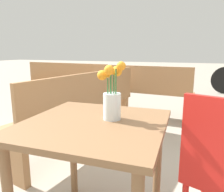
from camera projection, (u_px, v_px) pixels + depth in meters
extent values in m
cube|color=brown|center=(94.00, 124.00, 1.16)|extent=(0.77, 0.77, 0.03)
cylinder|color=brown|center=(73.00, 152.00, 1.62)|extent=(0.05, 0.05, 0.67)
cylinder|color=brown|center=(157.00, 166.00, 1.42)|extent=(0.05, 0.05, 0.67)
cylinder|color=silver|center=(112.00, 106.00, 1.19)|extent=(0.10, 0.10, 0.14)
cylinder|color=silver|center=(112.00, 112.00, 1.19)|extent=(0.09, 0.09, 0.08)
cylinder|color=#337038|center=(116.00, 94.00, 1.17)|extent=(0.01, 0.01, 0.27)
sphere|color=orange|center=(121.00, 66.00, 1.12)|extent=(0.05, 0.05, 0.05)
cylinder|color=#337038|center=(114.00, 96.00, 1.19)|extent=(0.01, 0.01, 0.23)
sphere|color=orange|center=(117.00, 71.00, 1.18)|extent=(0.06, 0.06, 0.06)
cylinder|color=#337038|center=(110.00, 97.00, 1.19)|extent=(0.01, 0.01, 0.23)
sphere|color=orange|center=(108.00, 73.00, 1.19)|extent=(0.05, 0.05, 0.05)
cylinder|color=#337038|center=(108.00, 98.00, 1.18)|extent=(0.01, 0.01, 0.22)
sphere|color=orange|center=(102.00, 75.00, 1.15)|extent=(0.05, 0.05, 0.05)
cylinder|color=#337038|center=(111.00, 96.00, 1.16)|extent=(0.01, 0.01, 0.25)
sphere|color=orange|center=(109.00, 70.00, 1.10)|extent=(0.05, 0.05, 0.05)
cylinder|color=red|center=(204.00, 188.00, 1.39)|extent=(0.03, 0.03, 0.43)
cube|color=#9E7047|center=(80.00, 108.00, 2.43)|extent=(0.66, 1.85, 0.02)
cube|color=#9E7047|center=(91.00, 91.00, 2.31)|extent=(0.34, 1.80, 0.40)
cube|color=#9E7047|center=(13.00, 158.00, 1.77)|extent=(0.33, 0.11, 0.43)
cube|color=#9E7047|center=(117.00, 110.00, 3.19)|extent=(0.33, 0.11, 0.43)
cube|color=#9E7047|center=(60.00, 86.00, 3.98)|extent=(1.82, 0.54, 0.02)
cube|color=#9E7047|center=(65.00, 74.00, 4.08)|extent=(1.79, 0.22, 0.40)
cube|color=#9E7047|center=(100.00, 103.00, 3.65)|extent=(0.09, 0.33, 0.43)
cube|color=#9E7047|center=(29.00, 94.00, 4.40)|extent=(0.09, 0.33, 0.43)
cube|color=#9E7047|center=(142.00, 91.00, 3.52)|extent=(1.61, 0.46, 0.02)
cube|color=#9E7047|center=(139.00, 79.00, 3.33)|extent=(1.59, 0.14, 0.40)
cube|color=#9E7047|center=(101.00, 100.00, 3.87)|extent=(0.08, 0.33, 0.43)
cube|color=#9E7047|center=(188.00, 109.00, 3.26)|extent=(0.08, 0.33, 0.43)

